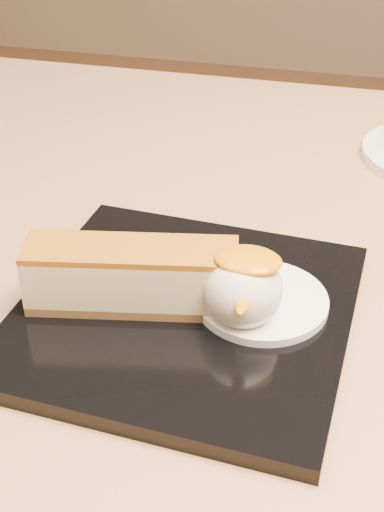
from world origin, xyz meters
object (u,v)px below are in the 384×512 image
(table, at_px, (209,406))
(ice_cream_scoop, at_px, (243,289))
(dessert_plate, at_px, (185,313))
(cheesecake, at_px, (132,276))

(table, height_order, ice_cream_scoop, ice_cream_scoop)
(table, xyz_separation_m, dessert_plate, (-0.00, -0.07, 0.16))
(dessert_plate, height_order, cheesecake, cheesecake)
(table, relative_size, ice_cream_scoop, 15.58)
(dessert_plate, relative_size, ice_cream_scoop, 4.29)
(dessert_plate, relative_size, cheesecake, 1.52)
(ice_cream_scoop, bearing_deg, table, 115.94)
(dessert_plate, distance_m, ice_cream_scoop, 0.05)
(table, distance_m, dessert_plate, 0.18)
(table, height_order, cheesecake, cheesecake)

